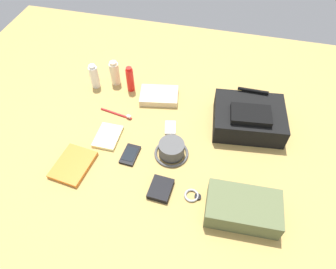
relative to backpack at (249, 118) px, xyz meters
name	(u,v)px	position (x,y,z in m)	size (l,w,h in m)	color
ground_plane	(168,141)	(-0.36, -0.18, -0.07)	(2.64, 2.02, 0.02)	#AD8D4A
backpack	(249,118)	(0.00, 0.00, 0.00)	(0.36, 0.30, 0.14)	black
toiletry_pouch	(243,208)	(0.01, -0.48, -0.02)	(0.29, 0.22, 0.09)	#56603D
bucket_hat	(171,150)	(-0.32, -0.26, -0.03)	(0.16, 0.16, 0.07)	#4F4F4F
toothpaste_tube	(94,76)	(-0.84, 0.10, 0.01)	(0.05, 0.05, 0.14)	white
lotion_bottle	(115,73)	(-0.74, 0.15, 0.01)	(0.05, 0.05, 0.14)	beige
sunscreen_spray	(130,79)	(-0.64, 0.12, 0.01)	(0.04, 0.04, 0.15)	red
paperback_novel	(73,165)	(-0.74, -0.43, -0.05)	(0.17, 0.21, 0.02)	orange
cell_phone	(130,155)	(-0.51, -0.31, -0.05)	(0.07, 0.12, 0.01)	black
media_player	(170,128)	(-0.37, -0.11, -0.05)	(0.07, 0.09, 0.01)	#B7B7BC
wristwatch	(192,196)	(-0.19, -0.45, -0.05)	(0.07, 0.06, 0.01)	#99999E
toothbrush	(118,114)	(-0.65, -0.08, -0.05)	(0.18, 0.04, 0.02)	red
wallet	(161,189)	(-0.32, -0.45, -0.05)	(0.09, 0.11, 0.02)	black
notepad	(108,136)	(-0.64, -0.23, -0.05)	(0.11, 0.15, 0.02)	beige
folded_towel	(159,96)	(-0.47, 0.09, -0.04)	(0.20, 0.14, 0.04)	beige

